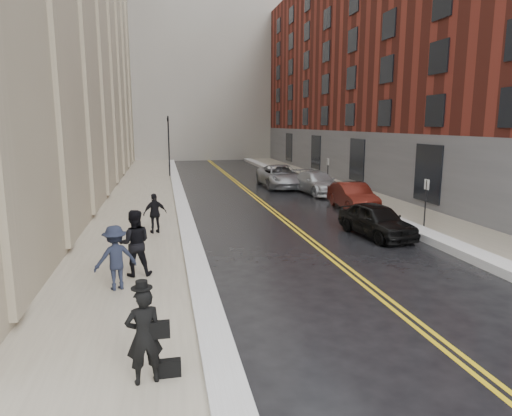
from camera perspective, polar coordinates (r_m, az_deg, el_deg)
name	(u,v)px	position (r m, az deg, el deg)	size (l,w,h in m)	color
ground	(306,323)	(10.99, 6.28, -14.13)	(160.00, 160.00, 0.00)	black
sidewalk_left	(139,206)	(25.93, -14.38, 0.21)	(4.00, 64.00, 0.15)	gray
sidewalk_right	(367,198)	(28.59, 13.75, 1.18)	(3.00, 64.00, 0.15)	gray
lane_stripe_a	(261,203)	(26.48, 0.66, 0.59)	(0.12, 64.00, 0.01)	gold
lane_stripe_b	(265,203)	(26.53, 1.17, 0.61)	(0.12, 64.00, 0.01)	gold
snow_ridge_left	(182,204)	(25.90, -9.30, 0.51)	(0.70, 60.80, 0.26)	white
snow_ridge_right	(339,198)	(27.84, 10.30, 1.22)	(0.85, 60.80, 0.30)	white
building_right	(437,64)	(38.74, 21.67, 16.38)	(14.00, 50.00, 18.00)	maroon
tower_far_right	(267,13)	(79.35, 1.35, 23.22)	(22.00, 18.00, 44.00)	slate
traffic_signal	(169,141)	(39.53, -10.86, 8.19)	(0.18, 0.15, 5.20)	black
parking_sign_near	(426,199)	(20.93, 20.45, 1.02)	(0.06, 0.35, 2.23)	black
parking_sign_far	(328,171)	(31.65, 8.96, 4.57)	(0.06, 0.35, 2.23)	black
car_black	(376,220)	(19.26, 14.82, -1.46)	(1.62, 4.04, 1.38)	black
car_maroon	(353,196)	(25.04, 11.99, 1.44)	(1.52, 4.36, 1.44)	#4C140D
car_silver_near	(317,183)	(30.40, 7.65, 3.16)	(2.02, 4.96, 1.44)	#B0B2B8
car_silver_far	(281,176)	(33.21, 3.09, 3.99)	(2.64, 5.73, 1.59)	#A0A2A8
pedestrian_main	(144,336)	(8.29, -13.83, -15.27)	(0.63, 0.41, 1.72)	black
pedestrian_a	(135,243)	(13.83, -14.94, -4.24)	(0.96, 0.75, 1.97)	black
pedestrian_b	(115,258)	(12.86, -17.16, -5.95)	(1.14, 0.65, 1.76)	#1A1E2F
pedestrian_c	(155,213)	(19.02, -12.50, -0.65)	(0.96, 0.40, 1.64)	black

